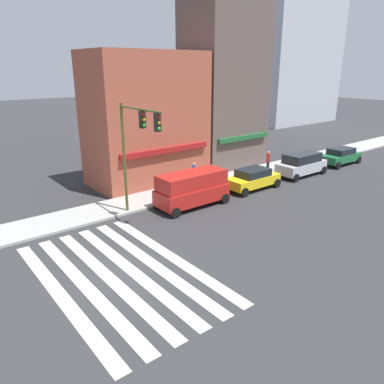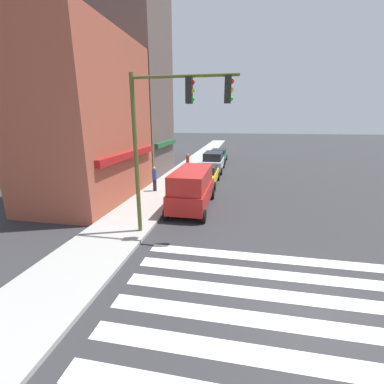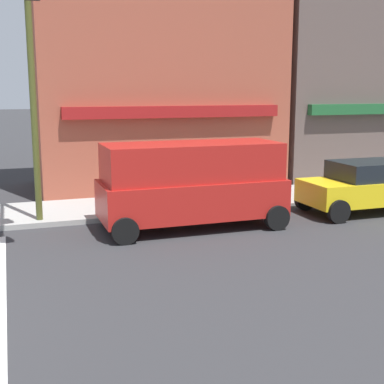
# 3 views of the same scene
# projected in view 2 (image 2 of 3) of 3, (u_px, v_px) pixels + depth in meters

# --- Properties ---
(ground_plane) EXTENTS (200.00, 200.00, 0.00)m
(ground_plane) POSITION_uv_depth(u_px,v_px,m) (306.00, 312.00, 7.06)
(ground_plane) COLOR #2D2D30
(sidewalk_left) EXTENTS (120.00, 3.00, 0.15)m
(sidewalk_left) POSITION_uv_depth(u_px,v_px,m) (63.00, 279.00, 8.38)
(sidewalk_left) COLOR #9E9E99
(sidewalk_left) RESTS_ON ground_plane
(crosswalk_stripes) EXTENTS (6.09, 10.80, 0.01)m
(crosswalk_stripes) POSITION_uv_depth(u_px,v_px,m) (306.00, 312.00, 7.06)
(crosswalk_stripes) COLOR silver
(crosswalk_stripes) RESTS_ON ground_plane
(storefront_row) EXTENTS (16.16, 5.30, 15.93)m
(storefront_row) POSITION_uv_depth(u_px,v_px,m) (119.00, 100.00, 19.86)
(storefront_row) COLOR #9E4C38
(storefront_row) RESTS_ON ground_plane
(tower_distant) EXTENTS (16.03, 12.99, 47.74)m
(tower_distant) POSITION_uv_depth(u_px,v_px,m) (106.00, 18.00, 48.72)
(tower_distant) COLOR #B2B7C1
(tower_distant) RESTS_ON ground_plane
(traffic_signal) EXTENTS (0.32, 4.33, 6.91)m
(traffic_signal) POSITION_uv_depth(u_px,v_px,m) (169.00, 124.00, 10.36)
(traffic_signal) COLOR #474C1E
(traffic_signal) RESTS_ON ground_plane
(van_red) EXTENTS (5.01, 2.22, 2.34)m
(van_red) POSITION_uv_depth(u_px,v_px,m) (192.00, 187.00, 15.05)
(van_red) COLOR #B21E19
(van_red) RESTS_ON ground_plane
(sedan_yellow) EXTENTS (4.40, 2.02, 1.59)m
(sedan_yellow) POSITION_uv_depth(u_px,v_px,m) (205.00, 175.00, 20.75)
(sedan_yellow) COLOR yellow
(sedan_yellow) RESTS_ON ground_plane
(suv_silver) EXTENTS (4.72, 2.12, 1.94)m
(suv_silver) POSITION_uv_depth(u_px,v_px,m) (213.00, 161.00, 26.42)
(suv_silver) COLOR #B7B7BC
(suv_silver) RESTS_ON ground_plane
(sedan_green) EXTENTS (4.45, 2.02, 1.59)m
(sedan_green) POSITION_uv_depth(u_px,v_px,m) (219.00, 155.00, 32.26)
(sedan_green) COLOR #1E6638
(sedan_green) RESTS_ON ground_plane
(pedestrian_red_jacket) EXTENTS (0.32, 0.32, 1.77)m
(pedestrian_red_jacket) POSITION_uv_depth(u_px,v_px,m) (188.00, 162.00, 25.41)
(pedestrian_red_jacket) COLOR #23232D
(pedestrian_red_jacket) RESTS_ON sidewalk_left
(pedestrian_blue_shirt) EXTENTS (0.32, 0.32, 1.77)m
(pedestrian_blue_shirt) POSITION_uv_depth(u_px,v_px,m) (155.00, 178.00, 18.35)
(pedestrian_blue_shirt) COLOR #23232D
(pedestrian_blue_shirt) RESTS_ON sidewalk_left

